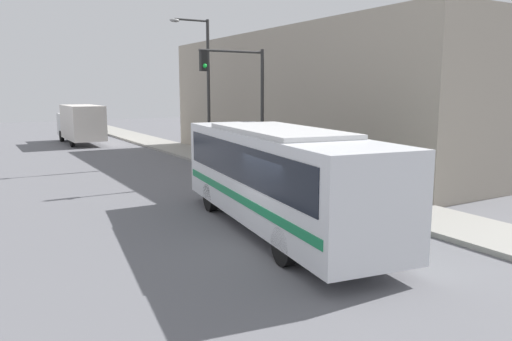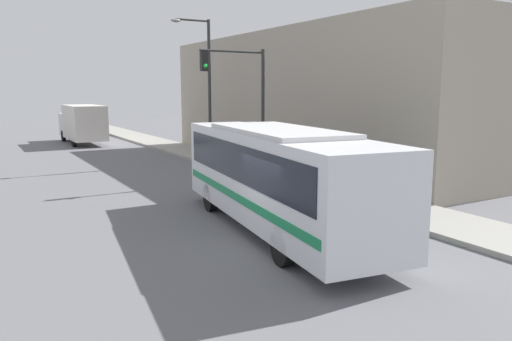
% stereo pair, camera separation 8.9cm
% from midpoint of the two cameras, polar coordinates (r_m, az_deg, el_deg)
% --- Properties ---
extents(ground_plane, '(120.00, 120.00, 0.00)m').
position_cam_midpoint_polar(ground_plane, '(13.54, 2.34, -9.01)').
color(ground_plane, slate).
extents(sidewalk, '(2.78, 70.00, 0.16)m').
position_cam_midpoint_polar(sidewalk, '(33.64, -7.72, 2.10)').
color(sidewalk, gray).
rests_on(sidewalk, ground_plane).
extents(building_facade, '(6.00, 23.91, 7.40)m').
position_cam_midpoint_polar(building_facade, '(29.37, 5.61, 8.19)').
color(building_facade, '#9E9384').
rests_on(building_facade, ground_plane).
extents(city_bus, '(3.94, 10.46, 3.12)m').
position_cam_midpoint_polar(city_bus, '(14.88, 2.36, -0.20)').
color(city_bus, silver).
rests_on(city_bus, ground_plane).
extents(delivery_truck, '(2.35, 7.62, 3.02)m').
position_cam_midpoint_polar(delivery_truck, '(41.28, -19.49, 5.16)').
color(delivery_truck, silver).
rests_on(delivery_truck, ground_plane).
extents(fire_hydrant, '(0.25, 0.33, 0.82)m').
position_cam_midpoint_polar(fire_hydrant, '(20.17, 6.97, -1.30)').
color(fire_hydrant, '#999999').
rests_on(fire_hydrant, sidewalk).
extents(traffic_light_pole, '(3.28, 0.35, 5.91)m').
position_cam_midpoint_polar(traffic_light_pole, '(23.18, -1.65, 9.10)').
color(traffic_light_pole, '#2D2D2D').
rests_on(traffic_light_pole, sidewalk).
extents(street_lamp, '(2.34, 0.28, 7.96)m').
position_cam_midpoint_polar(street_lamp, '(29.08, -6.04, 10.34)').
color(street_lamp, '#2D2D2D').
rests_on(street_lamp, sidewalk).
extents(pedestrian_near_corner, '(0.34, 0.34, 1.70)m').
position_cam_midpoint_polar(pedestrian_near_corner, '(20.17, 9.97, -0.05)').
color(pedestrian_near_corner, '#23283D').
rests_on(pedestrian_near_corner, sidewalk).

